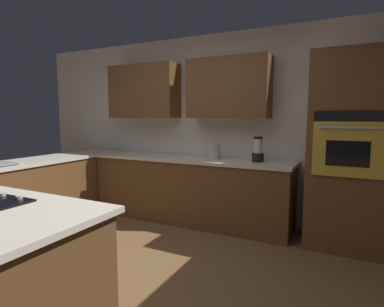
# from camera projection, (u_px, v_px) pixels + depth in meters

# --- Properties ---
(ground_plane) EXTENTS (14.00, 14.00, 0.00)m
(ground_plane) POSITION_uv_depth(u_px,v_px,m) (113.00, 278.00, 2.82)
(ground_plane) COLOR brown
(wall_back) EXTENTS (6.00, 0.44, 2.60)m
(wall_back) POSITION_uv_depth(u_px,v_px,m) (201.00, 118.00, 4.50)
(wall_back) COLOR white
(wall_back) RESTS_ON ground
(lower_cabinets_back) EXTENTS (2.80, 0.60, 0.86)m
(lower_cabinets_back) POSITION_uv_depth(u_px,v_px,m) (189.00, 191.00, 4.34)
(lower_cabinets_back) COLOR brown
(lower_cabinets_back) RESTS_ON ground
(countertop_back) EXTENTS (2.84, 0.64, 0.04)m
(countertop_back) POSITION_uv_depth(u_px,v_px,m) (189.00, 159.00, 4.29)
(countertop_back) COLOR silver
(countertop_back) RESTS_ON lower_cabinets_back
(lower_cabinets_side) EXTENTS (0.60, 2.90, 0.86)m
(lower_cabinets_side) POSITION_uv_depth(u_px,v_px,m) (32.00, 196.00, 4.07)
(lower_cabinets_side) COLOR brown
(lower_cabinets_side) RESTS_ON ground
(countertop_side) EXTENTS (0.64, 2.94, 0.04)m
(countertop_side) POSITION_uv_depth(u_px,v_px,m) (30.00, 162.00, 4.02)
(countertop_side) COLOR silver
(countertop_side) RESTS_ON lower_cabinets_side
(wall_oven) EXTENTS (0.80, 0.66, 2.16)m
(wall_oven) POSITION_uv_depth(u_px,v_px,m) (347.00, 152.00, 3.39)
(wall_oven) COLOR brown
(wall_oven) RESTS_ON ground
(blender) EXTENTS (0.15, 0.15, 0.31)m
(blender) POSITION_uv_depth(u_px,v_px,m) (258.00, 151.00, 3.88)
(blender) COLOR black
(blender) RESTS_ON countertop_back
(kettle) EXTENTS (0.18, 0.18, 0.20)m
(kettle) POSITION_uv_depth(u_px,v_px,m) (214.00, 151.00, 4.15)
(kettle) COLOR #B7BABF
(kettle) RESTS_ON countertop_back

